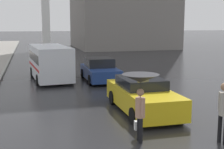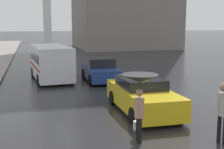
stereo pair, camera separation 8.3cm
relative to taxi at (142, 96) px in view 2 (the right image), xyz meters
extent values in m
cube|color=gold|center=(0.00, -0.04, -0.09)|extent=(1.80, 4.60, 0.80)
cube|color=black|center=(0.00, 0.19, 0.51)|extent=(1.58, 2.07, 0.39)
cylinder|color=black|center=(0.85, -1.46, -0.35)|extent=(0.20, 0.60, 0.60)
cylinder|color=black|center=(-0.86, -1.46, -0.35)|extent=(0.20, 0.60, 0.60)
cylinder|color=black|center=(0.85, 1.39, -0.35)|extent=(0.20, 0.60, 0.60)
cylinder|color=black|center=(-0.86, 1.39, -0.35)|extent=(0.20, 0.60, 0.60)
cube|color=yellow|center=(0.00, -0.04, 0.79)|extent=(0.44, 0.16, 0.16)
cube|color=navy|center=(-0.12, 7.14, -0.14)|extent=(1.80, 4.04, 0.69)
cube|color=black|center=(-0.12, 7.34, 0.48)|extent=(1.58, 1.82, 0.55)
cylinder|color=black|center=(0.74, 5.89, -0.35)|extent=(0.20, 0.60, 0.60)
cylinder|color=black|center=(-0.97, 5.89, -0.35)|extent=(0.20, 0.60, 0.60)
cylinder|color=black|center=(0.74, 8.39, -0.35)|extent=(0.20, 0.60, 0.60)
cylinder|color=black|center=(-0.97, 8.39, -0.35)|extent=(0.20, 0.60, 0.60)
cube|color=silver|center=(-3.07, 8.27, 0.50)|extent=(2.48, 5.36, 1.97)
cube|color=black|center=(-3.07, 8.27, 0.85)|extent=(2.46, 4.95, 0.51)
cube|color=red|center=(-3.07, 8.27, 0.25)|extent=(2.48, 5.16, 0.14)
cylinder|color=black|center=(-1.98, 6.81, -0.33)|extent=(0.26, 0.65, 0.63)
cylinder|color=black|center=(-3.87, 6.63, -0.33)|extent=(0.26, 0.65, 0.63)
cylinder|color=black|center=(-2.27, 9.91, -0.33)|extent=(0.26, 0.65, 0.63)
cylinder|color=black|center=(-4.16, 9.74, -0.33)|extent=(0.26, 0.65, 0.63)
cylinder|color=black|center=(-1.23, -3.18, -0.27)|extent=(0.13, 0.13, 0.75)
cylinder|color=black|center=(-1.21, -2.96, -0.27)|extent=(0.13, 0.13, 0.75)
cylinder|color=tan|center=(-1.22, -3.07, 0.40)|extent=(0.32, 0.32, 0.60)
sphere|color=#997051|center=(-1.22, -3.07, 0.86)|extent=(0.22, 0.22, 0.22)
cylinder|color=tan|center=(-1.24, -3.25, 0.45)|extent=(0.08, 0.08, 0.51)
cylinder|color=tan|center=(-1.20, -2.88, 0.45)|extent=(0.08, 0.08, 0.51)
cone|color=#232328|center=(-1.22, -3.07, 1.28)|extent=(1.10, 1.10, 0.25)
cylinder|color=black|center=(-1.22, -3.07, 0.94)|extent=(0.02, 0.02, 0.67)
cube|color=white|center=(-1.24, -2.80, -0.23)|extent=(0.12, 0.19, 0.28)
cylinder|color=black|center=(1.07, -3.71, -0.22)|extent=(0.14, 0.14, 0.85)
cylinder|color=gray|center=(1.09, -3.82, 0.54)|extent=(0.33, 0.33, 0.67)
sphere|color=#997051|center=(1.09, -3.82, 1.05)|extent=(0.25, 0.25, 0.25)
cylinder|color=gray|center=(1.05, -3.64, 0.59)|extent=(0.08, 0.08, 0.57)
camera|label=1|loc=(-4.33, -11.46, 2.84)|focal=50.00mm
camera|label=2|loc=(-4.25, -11.48, 2.84)|focal=50.00mm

